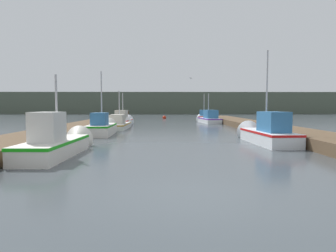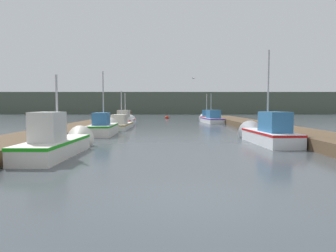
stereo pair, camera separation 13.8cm
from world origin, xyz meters
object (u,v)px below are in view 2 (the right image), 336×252
object	(u,v)px
fishing_boat_6	(205,117)
channel_buoy	(166,118)
fishing_boat_4	(124,120)
mooring_piling_1	(208,114)
fishing_boat_0	(58,142)
fishing_boat_3	(121,124)
fishing_boat_5	(209,119)
mooring_piling_0	(129,115)
seagull_lead	(192,78)
fishing_boat_1	(265,133)
fishing_boat_2	(103,127)

from	to	relation	value
fishing_boat_6	channel_buoy	bearing A→B (deg)	133.27
fishing_boat_4	mooring_piling_1	distance (m)	17.39
fishing_boat_6	fishing_boat_0	bearing A→B (deg)	-102.91
fishing_boat_3	fishing_boat_5	distance (m)	11.96
fishing_boat_5	fishing_boat_6	size ratio (longest dim) A/B	1.18
fishing_boat_0	mooring_piling_0	distance (m)	29.59
fishing_boat_4	seagull_lead	world-z (taller)	seagull_lead
fishing_boat_6	seagull_lead	world-z (taller)	seagull_lead
fishing_boat_0	fishing_boat_5	bearing A→B (deg)	69.16
mooring_piling_0	fishing_boat_5	bearing A→B (deg)	-37.67
fishing_boat_0	fishing_boat_6	size ratio (longest dim) A/B	1.03
fishing_boat_0	fishing_boat_3	xyz separation A→B (m)	(0.30, 13.63, -0.11)
fishing_boat_1	fishing_boat_3	bearing A→B (deg)	128.15
fishing_boat_2	mooring_piling_0	world-z (taller)	fishing_boat_2
fishing_boat_1	fishing_boat_3	world-z (taller)	fishing_boat_1
fishing_boat_0	mooring_piling_0	size ratio (longest dim) A/B	4.33
fishing_boat_4	seagull_lead	xyz separation A→B (m)	(6.70, 1.74, 4.22)
fishing_boat_6	mooring_piling_0	bearing A→B (deg)	166.71
fishing_boat_5	channel_buoy	bearing A→B (deg)	108.85
fishing_boat_5	seagull_lead	distance (m)	5.39
channel_buoy	seagull_lead	world-z (taller)	seagull_lead
fishing_boat_5	fishing_boat_6	world-z (taller)	fishing_boat_6
fishing_boat_1	mooring_piling_1	xyz separation A→B (m)	(1.08, 28.25, 0.14)
mooring_piling_0	mooring_piling_1	bearing A→B (deg)	11.39
mooring_piling_1	channel_buoy	distance (m)	6.21
fishing_boat_0	mooring_piling_1	distance (m)	33.38
fishing_boat_6	seagull_lead	size ratio (longest dim) A/B	9.81
fishing_boat_1	fishing_boat_5	bearing A→B (deg)	87.80
fishing_boat_5	channel_buoy	size ratio (longest dim) A/B	5.70
fishing_boat_3	mooring_piling_0	bearing A→B (deg)	94.87
fishing_boat_1	fishing_boat_3	distance (m)	13.34
fishing_boat_1	fishing_boat_5	world-z (taller)	fishing_boat_1
fishing_boat_1	mooring_piling_1	size ratio (longest dim) A/B	4.05
fishing_boat_6	mooring_piling_1	world-z (taller)	fishing_boat_6
fishing_boat_0	seagull_lead	size ratio (longest dim) A/B	10.07
mooring_piling_0	fishing_boat_6	bearing A→B (deg)	-19.28
fishing_boat_1	fishing_boat_4	xyz separation A→B (m)	(-9.01, 14.09, -0.06)
fishing_boat_4	fishing_boat_6	xyz separation A→B (m)	(8.92, 8.45, 0.00)
fishing_boat_3	fishing_boat_4	distance (m)	4.03
fishing_boat_5	channel_buoy	world-z (taller)	fishing_boat_5
fishing_boat_1	fishing_boat_5	distance (m)	18.43
channel_buoy	fishing_boat_2	bearing A→B (deg)	-99.28
fishing_boat_5	seagull_lead	bearing A→B (deg)	-135.10
fishing_boat_4	seagull_lead	distance (m)	8.10
fishing_boat_1	fishing_boat_4	distance (m)	16.73
fishing_boat_0	fishing_boat_3	world-z (taller)	fishing_boat_3
fishing_boat_6	seagull_lead	xyz separation A→B (m)	(-2.22, -6.72, 4.21)
fishing_boat_5	mooring_piling_0	size ratio (longest dim) A/B	4.99
fishing_boat_6	mooring_piling_0	xyz separation A→B (m)	(-9.92, 3.47, 0.16)
fishing_boat_2	mooring_piling_0	size ratio (longest dim) A/B	3.99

